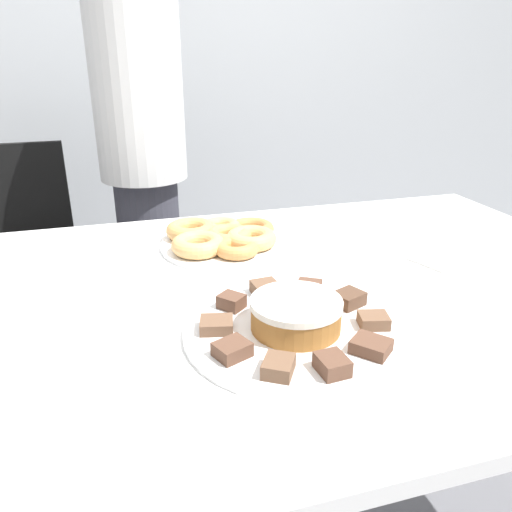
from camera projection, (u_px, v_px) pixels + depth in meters
wall_back at (162, 33)px, 2.30m from camera, size 8.00×0.05×2.60m
table at (267, 319)px, 1.08m from camera, size 1.72×1.07×0.76m
person_standing at (143, 159)px, 1.76m from camera, size 0.30×0.30×1.63m
office_chair_left at (23, 276)px, 1.89m from camera, size 0.45×0.45×0.91m
plate_cake at (295, 330)px, 0.88m from camera, size 0.40×0.40×0.01m
plate_donuts at (229, 244)px, 1.28m from camera, size 0.35×0.35×0.01m
frosted_cake at (296, 314)px, 0.87m from camera, size 0.16×0.16×0.06m
lamington_0 at (309, 289)px, 1.00m from camera, size 0.07×0.07×0.02m
lamington_1 at (266, 289)px, 1.00m from camera, size 0.06×0.06×0.03m
lamington_2 at (231, 301)px, 0.95m from camera, size 0.06×0.06×0.03m
lamington_3 at (217, 325)px, 0.87m from camera, size 0.07×0.06×0.02m
lamington_4 at (232, 349)px, 0.80m from camera, size 0.07×0.06×0.02m
lamington_5 at (278, 367)px, 0.75m from camera, size 0.07×0.07×0.02m
lamington_6 at (335, 364)px, 0.76m from camera, size 0.05×0.05×0.03m
lamington_7 at (371, 346)px, 0.81m from camera, size 0.08×0.08×0.02m
lamington_8 at (374, 320)px, 0.88m from camera, size 0.06×0.05×0.02m
lamington_9 at (349, 299)px, 0.96m from camera, size 0.07×0.06×0.03m
donut_0 at (229, 236)px, 1.27m from camera, size 0.12×0.12×0.04m
donut_1 at (198, 245)px, 1.21m from camera, size 0.13×0.13×0.04m
donut_2 at (237, 248)px, 1.19m from camera, size 0.11×0.11×0.03m
donut_3 at (251, 238)px, 1.25m from camera, size 0.13×0.13×0.04m
donut_4 at (251, 228)px, 1.33m from camera, size 0.12×0.12×0.03m
donut_5 at (221, 227)px, 1.34m from camera, size 0.10×0.10×0.03m
donut_6 at (191, 230)px, 1.31m from camera, size 0.13×0.13×0.04m
napkin at (440, 259)px, 1.19m from camera, size 0.15×0.14×0.01m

